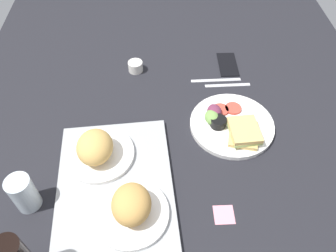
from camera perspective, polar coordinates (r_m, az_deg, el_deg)
The scene contains 11 objects.
ground_plane at distance 109.77cm, azimuth 1.62°, elevation -2.60°, with size 190.00×150.00×3.00cm, color black.
serving_tray at distance 99.02cm, azimuth -9.05°, elevation -9.88°, with size 45.00×33.00×1.60cm, color #9EA0A3.
bread_plate_near at distance 89.76cm, azimuth -6.31°, elevation -13.73°, with size 20.38×20.38×9.60cm.
bread_plate_far at distance 101.21cm, azimuth -12.12°, elevation -3.98°, with size 21.02×21.02×9.83cm.
plate_with_salad at distance 112.06cm, azimuth 10.79°, elevation 0.28°, with size 28.00×28.00×5.40cm.
drinking_glass at distance 98.62cm, azimuth -23.51°, elevation -10.53°, with size 6.67×6.67×11.57cm, color silver.
espresso_cup at distance 131.69cm, azimuth -5.60°, elevation 10.13°, with size 5.60×5.60×4.00cm, color silver.
fork at distance 127.60cm, azimuth 10.18°, elevation 6.92°, with size 17.00×1.40×0.50cm, color #B7B7BC.
knife at distance 129.00cm, azimuth 8.20°, elevation 7.80°, with size 19.00×1.40×0.50cm, color #B7B7BC.
cell_phone at distance 136.88cm, azimuth 10.20°, elevation 10.42°, with size 14.40×7.20×0.80cm, color black.
sticky_note at distance 95.49cm, azimuth 9.57°, elevation -14.75°, with size 5.60×5.60×0.12cm, color pink.
Camera 1 is at (-67.13, 6.41, 85.11)cm, focal length 35.56 mm.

